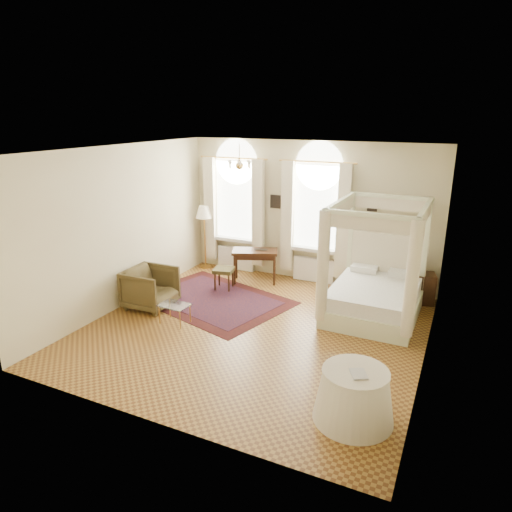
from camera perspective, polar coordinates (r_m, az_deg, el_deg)
The scene contains 18 objects.
ground at distance 8.69m, azimuth -0.17°, elevation -9.12°, with size 6.00×6.00×0.00m, color olive.
room_walls at distance 8.00m, azimuth -0.18°, elevation 3.66°, with size 6.00×6.00×6.00m.
window_left at distance 11.44m, azimuth -2.64°, elevation 5.36°, with size 1.62×0.27×3.29m.
window_right at distance 10.65m, azimuth 7.44°, elevation 4.31°, with size 1.62×0.27×3.29m.
chandelier at distance 9.29m, azimuth -2.08°, elevation 11.40°, with size 0.51×0.45×0.50m.
wall_pictures at distance 10.69m, azimuth 7.11°, elevation 6.58°, with size 2.54×0.03×0.39m.
canopy_bed at distance 9.30m, azimuth 14.55°, elevation -4.36°, with size 1.77×2.16×2.30m.
nightstand at distance 10.34m, azimuth 20.12°, elevation -3.79°, with size 0.46×0.42×0.66m, color #39200F.
nightstand_lamp at distance 10.12m, azimuth 19.85°, elevation -0.59°, with size 0.28×0.28×0.42m.
writing_desk at distance 10.78m, azimuth -0.13°, elevation 0.15°, with size 1.19×0.90×0.79m.
laptop at distance 10.77m, azimuth 0.69°, elevation 0.85°, with size 0.31×0.20×0.02m, color black.
stool at distance 10.45m, azimuth -4.06°, elevation -1.97°, with size 0.52×0.52×0.50m.
armchair at distance 9.70m, azimuth -13.05°, elevation -3.92°, with size 0.91×0.93×0.85m, color #43371D.
coffee_table at distance 8.92m, azimuth -10.17°, elevation -6.23°, with size 0.58×0.42×0.39m.
floor_lamp at distance 11.70m, azimuth -6.51°, elevation 5.11°, with size 0.42×0.42×1.64m.
oriental_rug at distance 10.01m, azimuth -5.39°, elevation -5.43°, with size 3.62×3.02×0.01m.
side_table at distance 6.37m, azimuth 12.16°, elevation -16.68°, with size 1.07×1.07×0.73m.
book at distance 6.07m, azimuth 11.80°, elevation -14.27°, with size 0.19×0.26×0.02m, color black.
Camera 1 is at (3.32, -7.02, 3.90)m, focal length 32.00 mm.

